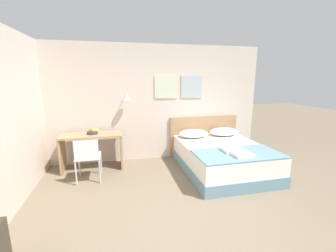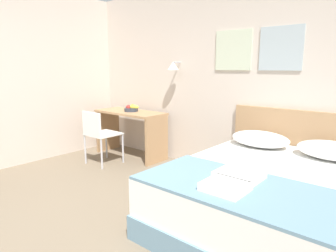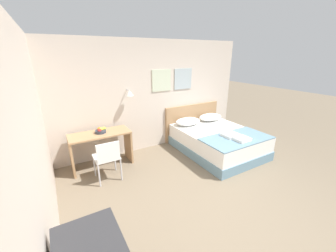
{
  "view_description": "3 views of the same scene",
  "coord_description": "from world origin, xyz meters",
  "views": [
    {
      "loc": [
        -0.8,
        -2.38,
        1.92
      ],
      "look_at": [
        0.16,
        1.71,
        1.01
      ],
      "focal_mm": 24.0,
      "sensor_mm": 36.0,
      "label": 1
    },
    {
      "loc": [
        2.33,
        -0.94,
        1.48
      ],
      "look_at": [
        0.05,
        1.75,
        0.79
      ],
      "focal_mm": 32.0,
      "sensor_mm": 36.0,
      "label": 2
    },
    {
      "loc": [
        -2.08,
        -1.76,
        2.33
      ],
      "look_at": [
        -0.22,
        1.44,
        1.02
      ],
      "focal_mm": 22.0,
      "sensor_mm": 36.0,
      "label": 3
    }
  ],
  "objects": [
    {
      "name": "headboard",
      "position": [
        1.32,
        2.72,
        0.49
      ],
      "size": [
        1.72,
        0.06,
        0.98
      ],
      "color": "#A87F56",
      "rests_on": "ground_plane"
    },
    {
      "name": "folded_towel_mid_bed",
      "position": [
        1.3,
        0.93,
        0.61
      ],
      "size": [
        0.31,
        0.28,
        0.06
      ],
      "color": "white",
      "rests_on": "throw_blanket"
    },
    {
      "name": "pillow_left",
      "position": [
        0.93,
        2.4,
        0.64
      ],
      "size": [
        0.69,
        0.47,
        0.18
      ],
      "color": "white",
      "rests_on": "bed"
    },
    {
      "name": "throw_blanket",
      "position": [
        1.32,
        1.08,
        0.57
      ],
      "size": [
        1.56,
        0.82,
        0.02
      ],
      "color": "#66899E",
      "rests_on": "bed"
    },
    {
      "name": "wall_back",
      "position": [
        0.01,
        2.77,
        1.33
      ],
      "size": [
        5.34,
        0.31,
        2.65
      ],
      "color": "beige",
      "rests_on": "ground_plane"
    },
    {
      "name": "folded_towel_near_foot",
      "position": [
        1.27,
        1.22,
        0.61
      ],
      "size": [
        0.35,
        0.31,
        0.06
      ],
      "color": "white",
      "rests_on": "throw_blanket"
    },
    {
      "name": "ground_plane",
      "position": [
        0.0,
        0.0,
        0.0
      ],
      "size": [
        24.0,
        24.0,
        0.0
      ],
      "primitive_type": "plane",
      "color": "#756651"
    },
    {
      "name": "bed",
      "position": [
        1.32,
        1.67,
        0.27
      ],
      "size": [
        1.6,
        2.04,
        0.55
      ],
      "color": "#66899E",
      "rests_on": "ground_plane"
    },
    {
      "name": "fruit_bowl",
      "position": [
        -1.29,
        2.4,
        0.81
      ],
      "size": [
        0.25,
        0.22,
        0.11
      ],
      "color": "#333842",
      "rests_on": "desk"
    },
    {
      "name": "pillow_right",
      "position": [
        1.7,
        2.4,
        0.64
      ],
      "size": [
        0.69,
        0.47,
        0.18
      ],
      "color": "white",
      "rests_on": "bed"
    },
    {
      "name": "desk",
      "position": [
        -1.32,
        2.39,
        0.53
      ],
      "size": [
        1.23,
        0.53,
        0.76
      ],
      "color": "#A87F56",
      "rests_on": "ground_plane"
    },
    {
      "name": "desk_chair",
      "position": [
        -1.34,
        1.76,
        0.51
      ],
      "size": [
        0.45,
        0.45,
        0.83
      ],
      "color": "white",
      "rests_on": "ground_plane"
    }
  ]
}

